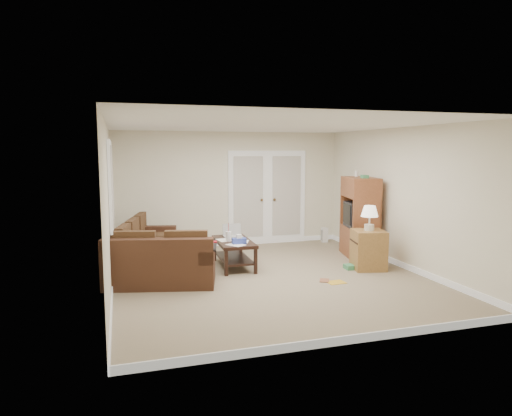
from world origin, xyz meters
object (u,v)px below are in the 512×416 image
object	(u,v)px
side_cabinet	(369,246)
coffee_table	(234,252)
tv_armoire	(359,217)
sectional_sofa	(152,256)

from	to	relation	value
side_cabinet	coffee_table	bearing A→B (deg)	172.10
coffee_table	tv_armoire	size ratio (longest dim) A/B	0.72
side_cabinet	tv_armoire	bearing A→B (deg)	82.82
sectional_sofa	coffee_table	size ratio (longest dim) A/B	2.36
coffee_table	side_cabinet	distance (m)	2.40
sectional_sofa	coffee_table	bearing A→B (deg)	17.49
sectional_sofa	tv_armoire	distance (m)	4.08
sectional_sofa	side_cabinet	world-z (taller)	side_cabinet
coffee_table	tv_armoire	xyz separation A→B (m)	(2.59, 0.10, 0.53)
coffee_table	side_cabinet	world-z (taller)	side_cabinet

